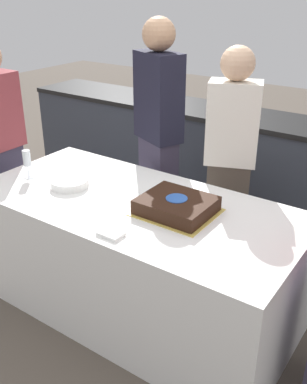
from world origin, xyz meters
TOP-DOWN VIEW (x-y plane):
  - ground_plane at (0.00, 0.00)m, footprint 14.00×14.00m
  - back_counter at (0.00, 1.54)m, footprint 4.40×0.58m
  - dining_table at (0.00, 0.00)m, footprint 1.97×0.93m
  - cake at (0.27, 0.03)m, footprint 0.43×0.37m
  - plate_stack at (-0.46, -0.06)m, footprint 0.24×0.24m
  - wine_glass at (-0.78, -0.11)m, footprint 0.06×0.06m
  - side_plate_near_cake at (0.27, 0.35)m, footprint 0.18×0.18m
  - utensil_pile at (0.13, -0.37)m, footprint 0.13×0.09m
  - person_cutting_cake at (0.27, 0.69)m, footprint 0.38×0.31m
  - person_seated_left at (-1.21, 0.00)m, footprint 0.21×0.35m
  - person_standing_back at (-0.30, 0.69)m, footprint 0.41×0.33m

SIDE VIEW (x-z plane):
  - ground_plane at x=0.00m, z-range 0.00..0.00m
  - dining_table at x=0.00m, z-range 0.00..0.76m
  - back_counter at x=0.00m, z-range 0.00..0.92m
  - side_plate_near_cake at x=0.27m, z-range 0.76..0.76m
  - utensil_pile at x=0.13m, z-range 0.76..0.78m
  - plate_stack at x=-0.46m, z-range 0.76..0.81m
  - cake at x=0.27m, z-range 0.76..0.85m
  - person_seated_left at x=-1.21m, z-range 0.04..1.62m
  - person_cutting_cake at x=0.27m, z-range 0.04..1.63m
  - wine_glass at x=-0.78m, z-range 0.79..0.98m
  - person_standing_back at x=-0.30m, z-range 0.05..1.77m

